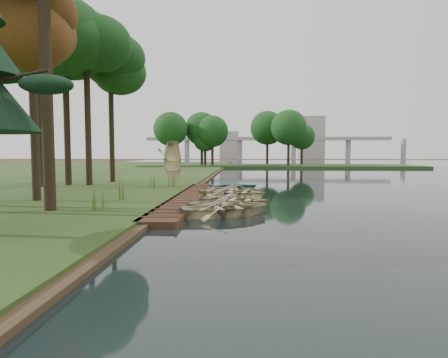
{
  "coord_description": "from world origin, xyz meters",
  "views": [
    {
      "loc": [
        1.52,
        -20.75,
        2.71
      ],
      "look_at": [
        0.32,
        1.85,
        1.12
      ],
      "focal_mm": 30.0,
      "sensor_mm": 36.0,
      "label": 1
    }
  ],
  "objects_px": {
    "boardwalk": "(188,198)",
    "rowboat_0": "(225,207)",
    "rowboat_2": "(235,199)",
    "stored_rowboat": "(173,181)",
    "rowboat_1": "(228,203)"
  },
  "relations": [
    {
      "from": "rowboat_1",
      "to": "stored_rowboat",
      "type": "height_order",
      "value": "stored_rowboat"
    },
    {
      "from": "rowboat_0",
      "to": "stored_rowboat",
      "type": "bearing_deg",
      "value": 2.17
    },
    {
      "from": "rowboat_1",
      "to": "stored_rowboat",
      "type": "relative_size",
      "value": 1.09
    },
    {
      "from": "rowboat_2",
      "to": "stored_rowboat",
      "type": "relative_size",
      "value": 1.07
    },
    {
      "from": "rowboat_0",
      "to": "rowboat_2",
      "type": "xyz_separation_m",
      "value": [
        0.38,
        3.05,
        -0.02
      ]
    },
    {
      "from": "boardwalk",
      "to": "rowboat_0",
      "type": "distance_m",
      "value": 5.67
    },
    {
      "from": "rowboat_0",
      "to": "stored_rowboat",
      "type": "distance_m",
      "value": 12.76
    },
    {
      "from": "rowboat_0",
      "to": "rowboat_2",
      "type": "height_order",
      "value": "rowboat_0"
    },
    {
      "from": "boardwalk",
      "to": "rowboat_2",
      "type": "bearing_deg",
      "value": -37.88
    },
    {
      "from": "rowboat_1",
      "to": "stored_rowboat",
      "type": "distance_m",
      "value": 11.57
    },
    {
      "from": "boardwalk",
      "to": "stored_rowboat",
      "type": "relative_size",
      "value": 4.88
    },
    {
      "from": "rowboat_1",
      "to": "rowboat_0",
      "type": "bearing_deg",
      "value": -176.01
    },
    {
      "from": "boardwalk",
      "to": "rowboat_2",
      "type": "relative_size",
      "value": 4.55
    },
    {
      "from": "rowboat_0",
      "to": "rowboat_1",
      "type": "relative_size",
      "value": 1.05
    },
    {
      "from": "boardwalk",
      "to": "rowboat_0",
      "type": "relative_size",
      "value": 4.27
    }
  ]
}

